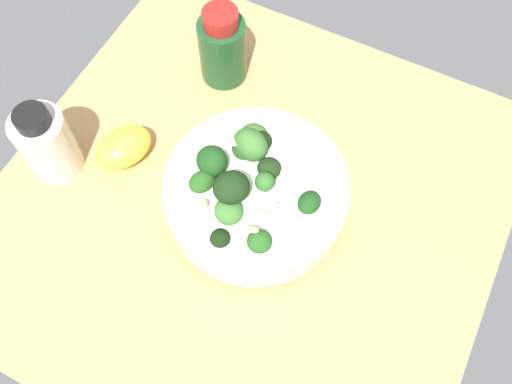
{
  "coord_description": "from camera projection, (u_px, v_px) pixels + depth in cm",
  "views": [
    {
      "loc": [
        -28.01,
        -15.38,
        65.79
      ],
      "look_at": [
        -0.0,
        -1.19,
        4.0
      ],
      "focal_mm": 39.48,
      "sensor_mm": 36.0,
      "label": 1
    }
  ],
  "objects": [
    {
      "name": "ground_plane",
      "position": [
        248.0,
        209.0,
        0.75
      ],
      "size": [
        63.12,
        63.12,
        4.06
      ],
      "primitive_type": "cube",
      "color": "tan"
    },
    {
      "name": "bowl_of_broccoli",
      "position": [
        254.0,
        191.0,
        0.69
      ],
      "size": [
        22.83,
        22.83,
        10.5
      ],
      "color": "silver",
      "rests_on": "ground_plane"
    },
    {
      "name": "lemon_wedge",
      "position": [
        124.0,
        147.0,
        0.74
      ],
      "size": [
        9.44,
        8.35,
        4.33
      ],
      "primitive_type": "ellipsoid",
      "rotation": [
        0.0,
        0.0,
        5.85
      ],
      "color": "yellow",
      "rests_on": "ground_plane"
    },
    {
      "name": "bottle_tall",
      "position": [
        223.0,
        47.0,
        0.78
      ],
      "size": [
        6.64,
        6.64,
        12.0
      ],
      "color": "#194723",
      "rests_on": "ground_plane"
    },
    {
      "name": "bottle_short",
      "position": [
        46.0,
        142.0,
        0.71
      ],
      "size": [
        6.85,
        6.85,
        11.34
      ],
      "color": "beige",
      "rests_on": "ground_plane"
    }
  ]
}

